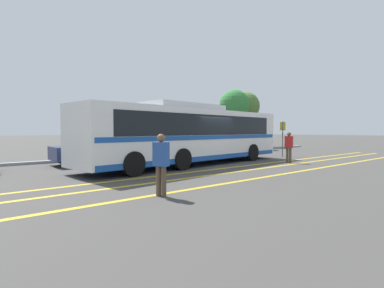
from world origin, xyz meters
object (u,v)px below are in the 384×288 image
object	(u,v)px
transit_bus	(192,134)
tree_0	(245,106)
parked_car_3	(227,145)
bus_stop_sign	(283,134)
pedestrian_0	(161,161)
tree_1	(234,105)
parked_car_1	(91,150)
pedestrian_1	(289,145)
parked_car_2	(172,147)

from	to	relation	value
transit_bus	tree_0	size ratio (longest dim) A/B	2.17
parked_car_3	bus_stop_sign	bearing A→B (deg)	-163.73
pedestrian_0	tree_1	bearing A→B (deg)	102.56
transit_bus	parked_car_1	world-z (taller)	transit_bus
tree_0	pedestrian_1	bearing A→B (deg)	-131.80
pedestrian_1	tree_0	distance (m)	17.11
tree_1	pedestrian_1	bearing A→B (deg)	-125.04
parked_car_2	tree_0	world-z (taller)	tree_0
pedestrian_0	tree_0	size ratio (longest dim) A/B	0.28
bus_stop_sign	tree_0	xyz separation A→B (m)	(8.00, 10.01, 2.96)
parked_car_1	bus_stop_sign	world-z (taller)	bus_stop_sign
pedestrian_1	tree_0	xyz separation A→B (m)	(11.16, 12.49, 3.51)
parked_car_1	parked_car_3	bearing A→B (deg)	92.20
parked_car_2	pedestrian_0	size ratio (longest dim) A/B	2.68
parked_car_3	pedestrian_0	distance (m)	14.96
tree_1	parked_car_2	bearing A→B (deg)	-158.56
parked_car_2	pedestrian_0	distance (m)	11.73
pedestrian_1	tree_0	size ratio (longest dim) A/B	0.28
pedestrian_1	tree_0	world-z (taller)	tree_0
transit_bus	parked_car_2	xyz separation A→B (m)	(1.59, 3.94, -0.94)
pedestrian_0	parked_car_1	bearing A→B (deg)	145.87
parked_car_2	tree_1	distance (m)	12.25
transit_bus	parked_car_2	bearing A→B (deg)	151.89
transit_bus	tree_0	bearing A→B (deg)	115.12
parked_car_1	pedestrian_0	bearing A→B (deg)	-7.57
parked_car_3	tree_0	world-z (taller)	tree_0
parked_car_1	parked_car_2	bearing A→B (deg)	96.25
tree_0	tree_1	size ratio (longest dim) A/B	1.03
parked_car_2	pedestrian_1	bearing A→B (deg)	-150.40
tree_0	bus_stop_sign	bearing A→B (deg)	-128.62
parked_car_3	parked_car_1	bearing A→B (deg)	86.27
bus_stop_sign	tree_1	xyz separation A→B (m)	(4.58, 8.58, 2.85)
bus_stop_sign	transit_bus	bearing A→B (deg)	-98.80
parked_car_1	parked_car_2	size ratio (longest dim) A/B	0.88
parked_car_1	tree_1	bearing A→B (deg)	108.01
pedestrian_1	tree_1	distance (m)	13.91
parked_car_1	tree_0	size ratio (longest dim) A/B	0.66
parked_car_1	tree_1	world-z (taller)	tree_1
pedestrian_0	tree_1	xyz separation A→B (m)	(18.04, 13.55, 3.40)
parked_car_2	parked_car_3	world-z (taller)	parked_car_3
transit_bus	tree_1	world-z (taller)	tree_1
bus_stop_sign	tree_1	distance (m)	10.13
parked_car_2	tree_1	size ratio (longest dim) A/B	0.78
transit_bus	pedestrian_0	size ratio (longest dim) A/B	7.69
pedestrian_0	bus_stop_sign	xyz separation A→B (m)	(13.46, 4.97, 0.56)
pedestrian_0	pedestrian_1	distance (m)	10.59
tree_0	parked_car_1	bearing A→B (deg)	-162.97
parked_car_1	tree_0	world-z (taller)	tree_0
parked_car_1	tree_1	xyz separation A→B (m)	(16.51, 4.67, 3.61)
tree_1	parked_car_1	bearing A→B (deg)	-164.21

